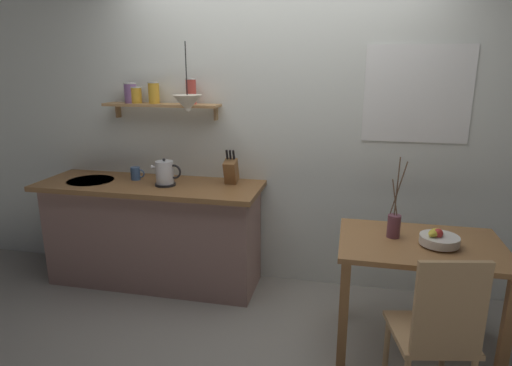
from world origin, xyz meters
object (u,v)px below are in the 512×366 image
Objects in this scene: dining_table at (419,261)px; pendant_lamp at (187,103)px; electric_kettle at (165,173)px; dining_chair_near at (437,331)px; twig_vase at (394,224)px; knife_block at (231,171)px; coffee_mug_by_sink at (136,173)px; fruit_bowl at (439,239)px.

dining_table is 1.97× the size of pendant_lamp.
dining_table is 4.01× the size of electric_kettle.
pendant_lamp reaches higher than dining_table.
dining_chair_near is at bearing -29.33° from electric_kettle.
knife_block is (-1.22, 0.57, 0.15)m from twig_vase.
electric_kettle is 2.02× the size of coffee_mug_by_sink.
twig_vase is at bearing 160.90° from dining_table.
electric_kettle is at bearing 166.59° from twig_vase.
knife_block is at bearing 156.05° from fruit_bowl.
twig_vase is (-0.26, 0.09, 0.04)m from fruit_bowl.
fruit_bowl is (0.09, -0.03, 0.17)m from dining_table.
dining_table is at bearing -14.48° from pendant_lamp.
pendant_lamp is (-1.75, 0.46, 0.74)m from fruit_bowl.
electric_kettle is at bearing 170.28° from pendant_lamp.
knife_block reaches higher than coffee_mug_by_sink.
electric_kettle is 0.60m from pendant_lamp.
dining_table is 1.56m from knife_block.
pendant_lamp is (-0.27, -0.20, 0.55)m from knife_block.
dining_chair_near is 2.23m from electric_kettle.
dining_chair_near is at bearing -28.04° from coffee_mug_by_sink.
knife_block is (-1.39, 0.62, 0.36)m from dining_table.
twig_vase is 1.36m from knife_block.
fruit_bowl is 2.05m from electric_kettle.
knife_block is at bearing 35.88° from pendant_lamp.
knife_block is (-1.40, 1.22, 0.46)m from dining_chair_near.
twig_vase is 1.03× the size of pendant_lamp.
dining_chair_near is 3.41× the size of knife_block.
dining_chair_near is 1.91× the size of pendant_lamp.
fruit_bowl is 0.27m from twig_vase.
dining_chair_near reaches higher than dining_table.
twig_vase is 2.10m from coffee_mug_by_sink.
dining_table is at bearing 160.66° from fruit_bowl.
knife_block is at bearing 17.52° from electric_kettle.
dining_table is 3.51× the size of knife_block.
dining_table is 1.97m from electric_kettle.
twig_vase reaches higher than fruit_bowl.
knife_block is 0.56× the size of pendant_lamp.
dining_chair_near is 4.13× the size of fruit_bowl.
twig_vase is 1.84× the size of knife_block.
fruit_bowl is 1.90× the size of coffee_mug_by_sink.
coffee_mug_by_sink is (-0.81, -0.05, -0.06)m from knife_block.
twig_vase is (-0.16, 0.06, 0.21)m from dining_table.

